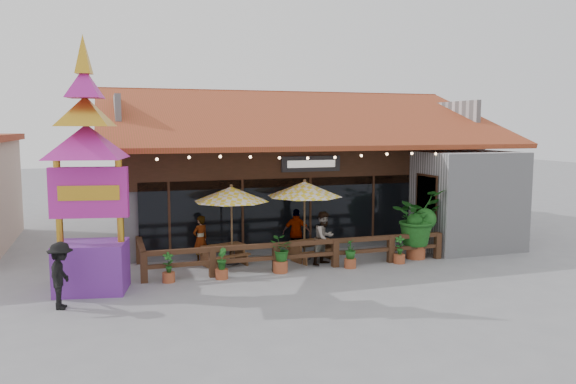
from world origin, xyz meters
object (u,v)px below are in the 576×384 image
object	(u,v)px
thai_sign_tower	(87,148)
tropical_plant	(417,219)
pedestrian	(61,275)
picnic_table_left	(224,252)
umbrella_right	(305,189)
picnic_table_right	(312,247)
umbrella_left	(231,194)

from	to	relation	value
thai_sign_tower	tropical_plant	size ratio (longest dim) A/B	3.09
thai_sign_tower	tropical_plant	distance (m)	10.84
thai_sign_tower	pedestrian	bearing A→B (deg)	-118.02
picnic_table_left	pedestrian	bearing A→B (deg)	-146.44
umbrella_right	thai_sign_tower	distance (m)	7.26
umbrella_right	thai_sign_tower	bearing A→B (deg)	-164.77
umbrella_right	picnic_table_right	xyz separation A→B (m)	(0.17, -0.28, -1.94)
umbrella_left	umbrella_right	bearing A→B (deg)	-1.72
umbrella_right	picnic_table_right	world-z (taller)	umbrella_right
umbrella_left	umbrella_right	size ratio (longest dim) A/B	1.02
umbrella_left	umbrella_right	distance (m)	2.52
picnic_table_right	thai_sign_tower	bearing A→B (deg)	-167.31
umbrella_right	tropical_plant	world-z (taller)	umbrella_right
umbrella_left	umbrella_right	xyz separation A→B (m)	(2.52, -0.08, 0.09)
umbrella_left	picnic_table_left	bearing A→B (deg)	-159.94
tropical_plant	pedestrian	xyz separation A→B (m)	(-11.21, -2.02, -0.53)
umbrella_right	tropical_plant	bearing A→B (deg)	-17.46
umbrella_left	thai_sign_tower	xyz separation A→B (m)	(-4.33, -1.94, 1.62)
umbrella_left	thai_sign_tower	bearing A→B (deg)	-155.87
picnic_table_left	umbrella_right	bearing A→B (deg)	0.65
tropical_plant	pedestrian	size ratio (longest dim) A/B	1.43
picnic_table_left	tropical_plant	xyz separation A→B (m)	(6.48, -1.12, 0.93)
umbrella_left	tropical_plant	bearing A→B (deg)	-11.24
umbrella_right	pedestrian	bearing A→B (deg)	-157.20
picnic_table_left	thai_sign_tower	world-z (taller)	thai_sign_tower
umbrella_right	picnic_table_left	size ratio (longest dim) A/B	1.92
umbrella_left	picnic_table_right	bearing A→B (deg)	-7.64
umbrella_right	picnic_table_left	distance (m)	3.42
umbrella_right	picnic_table_left	bearing A→B (deg)	-179.35
picnic_table_left	picnic_table_right	size ratio (longest dim) A/B	1.01
umbrella_left	pedestrian	bearing A→B (deg)	-147.14
picnic_table_left	tropical_plant	distance (m)	6.64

